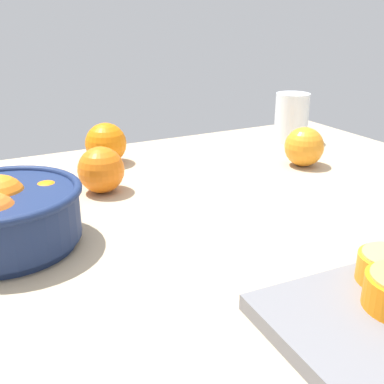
% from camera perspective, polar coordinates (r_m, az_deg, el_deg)
% --- Properties ---
extents(ground_plane, '(1.20, 0.97, 0.03)m').
position_cam_1_polar(ground_plane, '(0.74, 2.96, -4.45)').
color(ground_plane, tan).
extents(fruit_bowl, '(0.21, 0.21, 0.10)m').
position_cam_1_polar(fruit_bowl, '(0.69, -21.87, -2.53)').
color(fruit_bowl, navy).
rests_on(fruit_bowl, ground_plane).
extents(second_glass, '(0.08, 0.08, 0.12)m').
position_cam_1_polar(second_glass, '(1.19, 11.99, 8.42)').
color(second_glass, white).
rests_on(second_glass, ground_plane).
extents(loose_orange_0, '(0.08, 0.08, 0.08)m').
position_cam_1_polar(loose_orange_0, '(1.01, 13.50, 5.38)').
color(loose_orange_0, orange).
rests_on(loose_orange_0, ground_plane).
extents(loose_orange_2, '(0.08, 0.08, 0.08)m').
position_cam_1_polar(loose_orange_2, '(0.85, -11.01, 2.67)').
color(loose_orange_2, orange).
rests_on(loose_orange_2, ground_plane).
extents(loose_orange_4, '(0.09, 0.09, 0.09)m').
position_cam_1_polar(loose_orange_4, '(1.01, -10.44, 5.83)').
color(loose_orange_4, orange).
rests_on(loose_orange_4, ground_plane).
extents(spoon, '(0.09, 0.17, 0.01)m').
position_cam_1_polar(spoon, '(1.04, 21.83, 2.73)').
color(spoon, silver).
rests_on(spoon, ground_plane).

